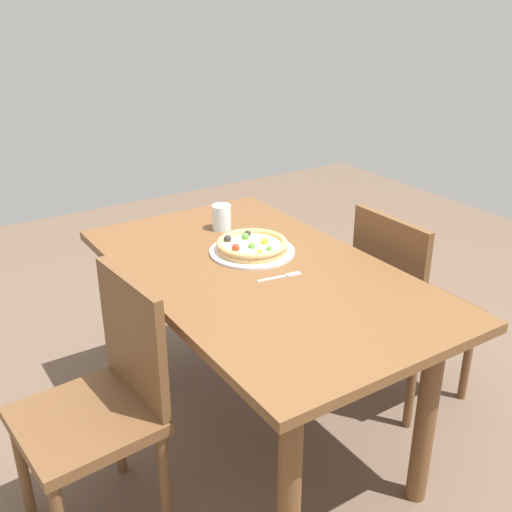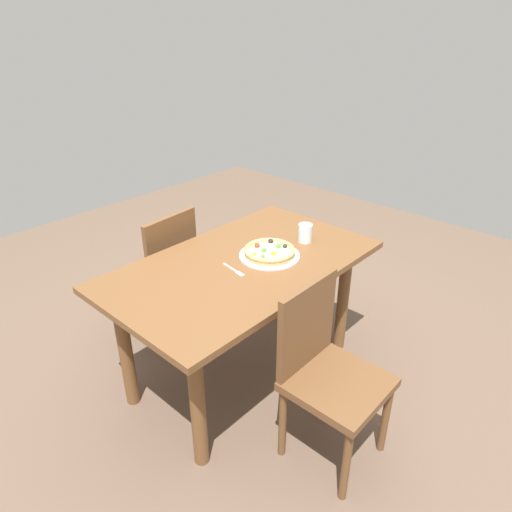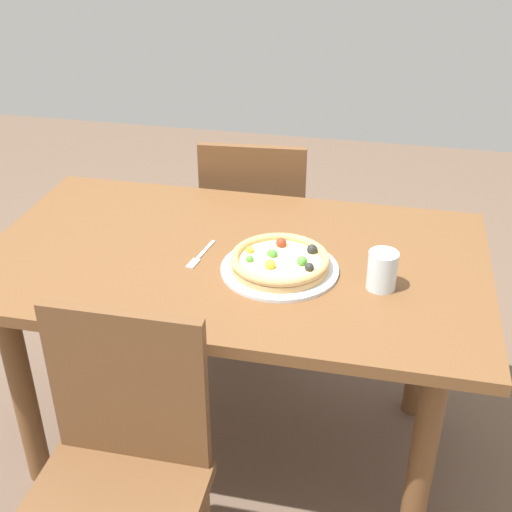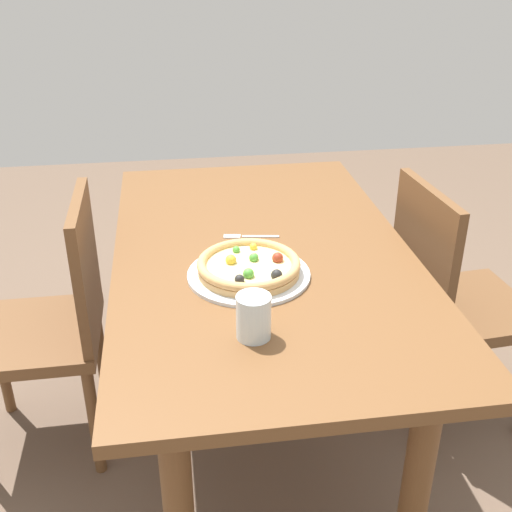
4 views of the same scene
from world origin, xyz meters
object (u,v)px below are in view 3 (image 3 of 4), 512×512
at_px(chair_far, 116,481).
at_px(pizza, 280,261).
at_px(fork, 200,256).
at_px(chair_near, 256,231).
at_px(drinking_glass, 382,270).
at_px(dining_table, 234,286).
at_px(plate, 280,269).

distance_m(chair_far, pizza, 0.70).
xyz_separation_m(chair_far, fork, (-0.03, -0.60, 0.26)).
distance_m(chair_near, drinking_glass, 0.93).
relative_size(dining_table, chair_near, 1.67).
height_order(fork, drinking_glass, drinking_glass).
height_order(chair_near, fork, chair_near).
distance_m(dining_table, fork, 0.15).
xyz_separation_m(chair_far, pizza, (-0.27, -0.57, 0.29)).
distance_m(dining_table, chair_near, 0.66).
bearing_deg(pizza, dining_table, -22.06).
relative_size(chair_far, drinking_glass, 8.26).
height_order(chair_near, pizza, chair_near).
xyz_separation_m(chair_far, drinking_glass, (-0.54, -0.55, 0.31)).
height_order(dining_table, drinking_glass, drinking_glass).
xyz_separation_m(chair_near, pizza, (-0.22, 0.69, 0.29)).
bearing_deg(pizza, chair_far, 64.83).
xyz_separation_m(chair_near, drinking_glass, (-0.49, 0.72, 0.31)).
height_order(dining_table, chair_near, chair_near).
bearing_deg(fork, chair_far, 5.57).
distance_m(chair_far, plate, 0.69).
height_order(chair_far, pizza, chair_far).
bearing_deg(dining_table, chair_near, -83.68).
bearing_deg(fork, chair_near, -172.94).
height_order(chair_far, drinking_glass, chair_far).
distance_m(chair_near, chair_far, 1.27).
distance_m(chair_near, plate, 0.77).
xyz_separation_m(plate, pizza, (-0.00, -0.00, 0.03)).
height_order(chair_far, plate, chair_far).
xyz_separation_m(dining_table, chair_far, (0.12, 0.63, -0.15)).
height_order(dining_table, fork, fork).
distance_m(plate, fork, 0.24).
xyz_separation_m(chair_near, plate, (-0.22, 0.69, 0.26)).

